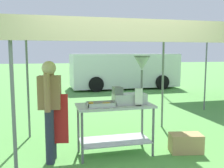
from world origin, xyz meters
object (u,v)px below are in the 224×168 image
Objects in this scene: stall_canopy at (114,32)px; donut_cart at (115,118)px; supply_crate at (186,143)px; vendor at (50,106)px; van_white at (124,70)px; neighbour_tent at (222,36)px; menu_sign at (139,98)px; donut_tray at (101,105)px; donut_fryer at (133,86)px.

donut_cart is at bearing -90.00° from stall_canopy.
stall_canopy is 5.27× the size of supply_crate.
van_white is at bearing 65.61° from vendor.
stall_canopy reaches higher than vendor.
supply_crate is at bearing -132.11° from neighbour_tent.
donut_cart is 0.80× the size of vendor.
donut_cart is 0.25× the size of van_white.
menu_sign is 0.48× the size of supply_crate.
donut_fryer is (0.58, 0.09, 0.28)m from donut_tray.
donut_fryer is at bearing 1.31° from vendor.
vendor is at bearing -178.43° from donut_cart.
neighbour_tent is at bearing 37.80° from stall_canopy.
supply_crate is (1.23, -0.33, -1.92)m from stall_canopy.
vendor is at bearing -146.46° from neighbour_tent.
menu_sign is (0.36, -0.28, -1.09)m from stall_canopy.
stall_canopy is 0.97m from donut_fryer.
donut_cart is 2.82× the size of donut_tray.
supply_crate is (0.87, -0.05, -0.83)m from menu_sign.
van_white is at bearing 122.73° from neighbour_tent.
van_white is at bearing 71.93° from stall_canopy.
neighbour_tent is (3.88, 4.29, 2.18)m from supply_crate.
van_white is 1.56× the size of neighbour_tent.
vendor is 0.48× the size of neighbour_tent.
donut_cart is 4.45× the size of menu_sign.
donut_fryer is 1.38m from supply_crate.
vendor is at bearing -114.39° from van_white.
donut_tray is 0.64m from menu_sign.
stall_canopy reaches higher than supply_crate.
neighbour_tent is at bearing 37.70° from donut_tray.
van_white is (2.84, 8.09, -0.01)m from donut_tray.
vendor reaches higher than menu_sign.
stall_canopy is 10.94× the size of menu_sign.
donut_tray is (-0.26, -0.19, -1.19)m from stall_canopy.
menu_sign is (0.36, -0.18, 0.37)m from donut_cart.
stall_canopy is at bearing 164.87° from supply_crate.
donut_cart is 2.14× the size of supply_crate.
vendor is at bearing 175.47° from donut_tray.
donut_fryer is (0.32, 0.00, 0.55)m from donut_cart.
supply_crate is at bearing -5.44° from donut_tray.
vendor is 0.31× the size of van_white.
neighbour_tent reaches higher than menu_sign.
stall_canopy is 6.94× the size of donut_tray.
donut_cart is at bearing 19.17° from donut_tray.
stall_canopy reaches higher than donut_tray.
donut_tray is 6.94m from neighbour_tent.
menu_sign is at bearing -77.22° from donut_fryer.
stall_canopy is at bearing 6.80° from vendor.
donut_fryer is at bearing 102.78° from menu_sign.
neighbour_tent is at bearing 33.54° from vendor.
supply_crate is 0.18× the size of neighbour_tent.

